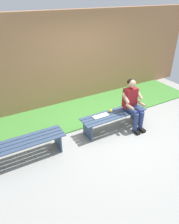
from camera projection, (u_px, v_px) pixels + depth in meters
The scene contains 8 objects.
ground_plane at pixel (96, 170), 4.21m from camera, with size 10.00×7.00×0.04m, color #9E9E99.
grass_strip at pixel (51, 113), 6.08m from camera, with size 9.00×2.27×0.03m, color #478C38.
brick_wall at pixel (61, 60), 6.10m from camera, with size 9.50×0.24×2.67m, color #B27A51.
bench_near at pixel (114, 117), 5.26m from camera, with size 1.74×0.46×0.45m.
bench_far at pixel (24, 146), 4.31m from camera, with size 1.69×0.46×0.45m.
person_seated at pixel (133, 102), 5.21m from camera, with size 0.50×0.69×1.25m.
apple at pixel (111, 111), 5.24m from camera, with size 0.09×0.09×0.09m, color gold.
book_open at pixel (101, 116), 5.09m from camera, with size 0.41×0.16×0.02m.
Camera 1 is at (2.74, 3.59, 3.11)m, focal length 33.66 mm.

